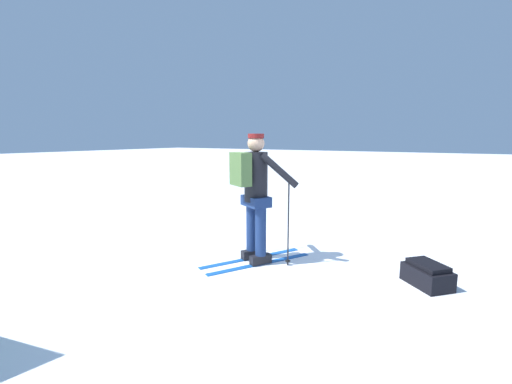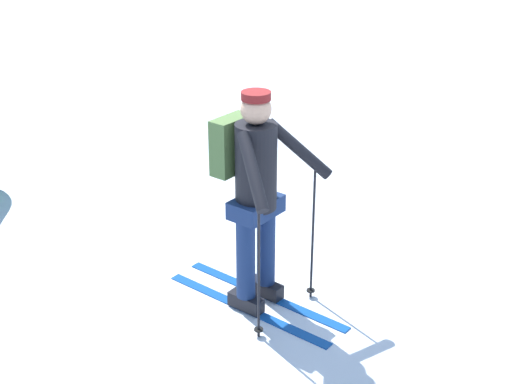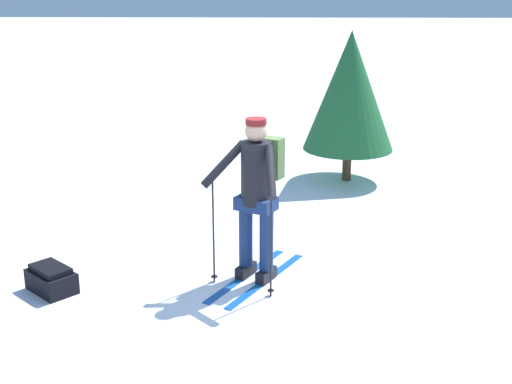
% 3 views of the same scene
% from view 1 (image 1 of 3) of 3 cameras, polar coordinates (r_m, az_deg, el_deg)
% --- Properties ---
extents(ground_plane, '(80.00, 80.00, 0.00)m').
position_cam_1_polar(ground_plane, '(5.15, -2.18, -10.56)').
color(ground_plane, white).
extents(skier, '(1.12, 1.57, 1.78)m').
position_cam_1_polar(skier, '(4.66, -0.21, 0.40)').
color(skier, '#144C9E').
rests_on(skier, ground_plane).
extents(dropped_backpack, '(0.62, 0.61, 0.28)m').
position_cam_1_polar(dropped_backpack, '(4.60, 26.63, -12.23)').
color(dropped_backpack, black).
rests_on(dropped_backpack, ground_plane).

